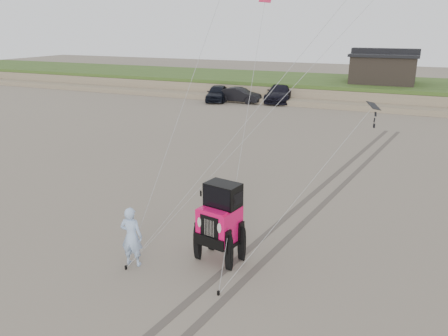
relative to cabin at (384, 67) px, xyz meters
The scene contains 11 objects.
ground 37.20m from the cabin, 93.09° to the right, with size 160.00×160.00×0.00m, color #6B6054.
dune_ridge 3.18m from the cabin, 165.96° to the left, with size 160.00×14.25×1.73m.
cabin is the anchor object (origin of this frame).
truck_a 16.71m from the cabin, 154.18° to the right, with size 1.85×4.61×1.57m, color black.
truck_b 14.67m from the cabin, 150.48° to the right, with size 1.52×4.37×1.44m, color black.
truck_c 10.61m from the cabin, 151.01° to the right, with size 2.38×5.87×1.70m, color black.
jeep 35.61m from the cabin, 92.89° to the right, with size 2.38×5.51×2.05m, color #E10C55, non-canonical shape.
man 37.17m from the cabin, 96.45° to the right, with size 0.71×0.47×1.95m, color #89ADD4.
stake_main 37.58m from the cabin, 96.47° to the right, with size 0.08×0.08×0.12m, color black.
stake_aux 37.43m from the cabin, 91.58° to the right, with size 0.08×0.08×0.12m, color black.
tire_tracks 29.18m from the cabin, 90.00° to the right, with size 5.22×29.74×0.01m.
Camera 1 is at (5.37, -9.84, 7.19)m, focal length 35.00 mm.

